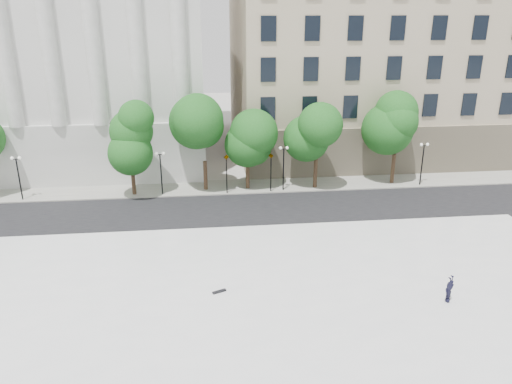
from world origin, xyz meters
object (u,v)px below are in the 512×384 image
Objects in this scene: traffic_light_west at (226,154)px; skateboard at (219,291)px; person_lying at (448,298)px; traffic_light_east at (271,153)px.

traffic_light_west reaches higher than skateboard.
person_lying is (11.41, -19.89, -3.10)m from traffic_light_west.
traffic_light_west is at bearing 83.95° from person_lying.
traffic_light_east is 21.44m from person_lying.
traffic_light_east is at bearing 0.00° from traffic_light_west.
skateboard is (-5.43, -17.48, -3.26)m from traffic_light_east.
traffic_light_west is 2.64× the size of person_lying.
skateboard is (-1.38, -17.48, -3.28)m from traffic_light_west.
person_lying is 1.94× the size of skateboard.
traffic_light_east is 2.63× the size of person_lying.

